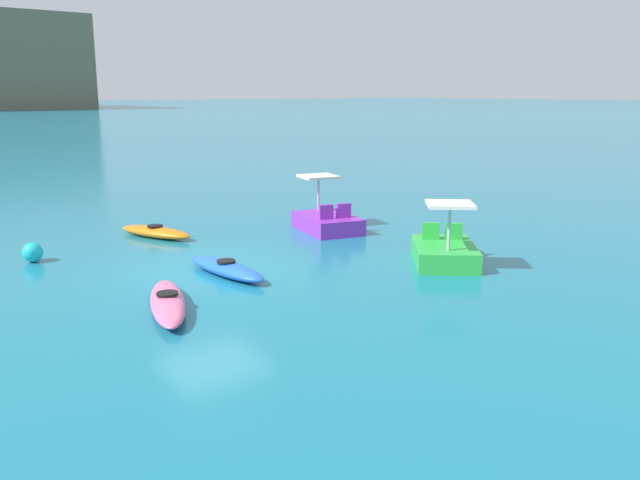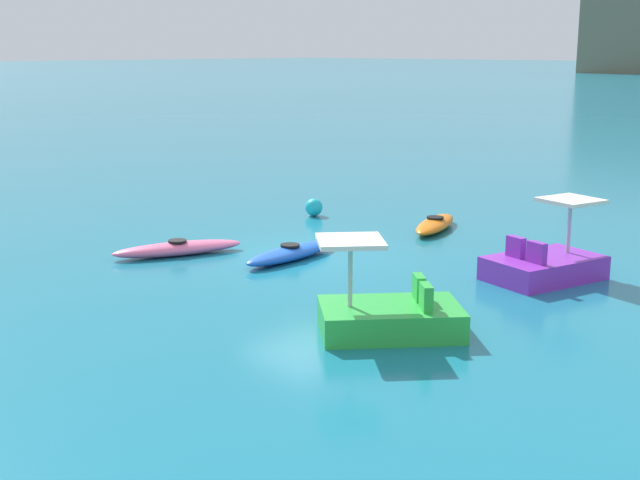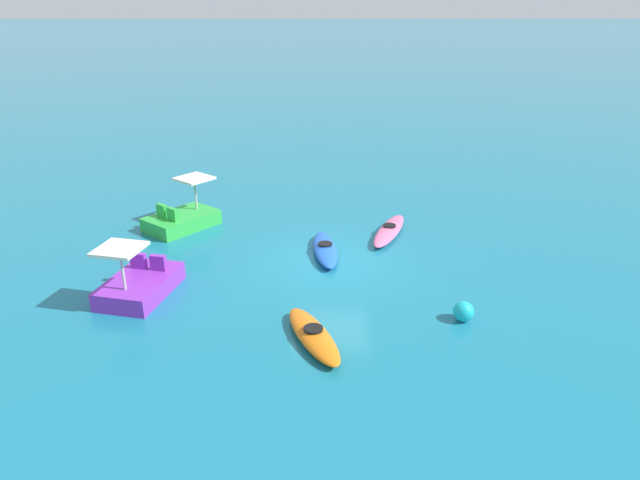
# 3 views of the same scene
# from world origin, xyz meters

# --- Properties ---
(ground_plane) EXTENTS (600.00, 600.00, 0.00)m
(ground_plane) POSITION_xyz_m (0.00, 0.00, 0.00)
(ground_plane) COLOR #19728C
(kayak_pink) EXTENTS (1.79, 3.14, 0.37)m
(kayak_pink) POSITION_xyz_m (-2.09, -2.13, 0.16)
(kayak_pink) COLOR pink
(kayak_pink) RESTS_ON ground_plane
(kayak_orange) EXTENTS (1.64, 2.76, 0.37)m
(kayak_orange) POSITION_xyz_m (0.55, 4.44, 0.16)
(kayak_orange) COLOR orange
(kayak_orange) RESTS_ON ground_plane
(kayak_blue) EXTENTS (0.92, 2.87, 0.37)m
(kayak_blue) POSITION_xyz_m (0.14, -0.57, 0.16)
(kayak_blue) COLOR blue
(kayak_blue) RESTS_ON ground_plane
(pedal_boat_green) EXTENTS (2.70, 2.80, 1.68)m
(pedal_boat_green) POSITION_xyz_m (5.12, -2.96, 0.34)
(pedal_boat_green) COLOR green
(pedal_boat_green) RESTS_ON ground_plane
(pedal_boat_purple) EXTENTS (2.03, 2.69, 1.68)m
(pedal_boat_purple) POSITION_xyz_m (5.23, 2.03, 0.34)
(pedal_boat_purple) COLOR purple
(pedal_boat_purple) RESTS_ON ground_plane
(buoy_cyan) EXTENTS (0.51, 0.51, 0.51)m
(buoy_cyan) POSITION_xyz_m (-3.19, 3.56, 0.26)
(buoy_cyan) COLOR #19B7C6
(buoy_cyan) RESTS_ON ground_plane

